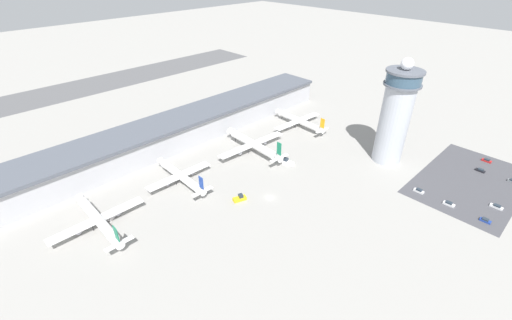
{
  "coord_description": "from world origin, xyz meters",
  "views": [
    {
      "loc": [
        -86.75,
        -80.41,
        90.8
      ],
      "look_at": [
        10.77,
        19.47,
        6.01
      ],
      "focal_mm": 24.0,
      "sensor_mm": 36.0,
      "label": 1
    }
  ],
  "objects_px": {
    "airplane_gate_delta": "(299,121)",
    "service_truck_baggage": "(114,214)",
    "car_green_van": "(487,161)",
    "car_yellow_taxi": "(485,220)",
    "airplane_gate_alpha": "(98,220)",
    "service_truck_catering": "(287,162)",
    "car_maroon_suv": "(497,207)",
    "control_tower": "(395,115)",
    "airplane_gate_bravo": "(180,176)",
    "airplane_gate_charlie": "(253,144)",
    "car_white_wagon": "(449,204)",
    "car_red_hatchback": "(480,170)",
    "car_black_suv": "(419,191)",
    "service_truck_fuel": "(240,198)"
  },
  "relations": [
    {
      "from": "airplane_gate_charlie",
      "to": "airplane_gate_bravo",
      "type": "bearing_deg",
      "value": 176.55
    },
    {
      "from": "control_tower",
      "to": "car_maroon_suv",
      "type": "bearing_deg",
      "value": -93.73
    },
    {
      "from": "airplane_gate_delta",
      "to": "car_black_suv",
      "type": "distance_m",
      "value": 81.14
    },
    {
      "from": "airplane_gate_bravo",
      "to": "airplane_gate_charlie",
      "type": "height_order",
      "value": "airplane_gate_charlie"
    },
    {
      "from": "airplane_gate_charlie",
      "to": "service_truck_catering",
      "type": "distance_m",
      "value": 20.96
    },
    {
      "from": "service_truck_fuel",
      "to": "car_yellow_taxi",
      "type": "relative_size",
      "value": 1.53
    },
    {
      "from": "car_red_hatchback",
      "to": "car_yellow_taxi",
      "type": "bearing_deg",
      "value": -161.19
    },
    {
      "from": "airplane_gate_alpha",
      "to": "car_red_hatchback",
      "type": "bearing_deg",
      "value": -31.08
    },
    {
      "from": "airplane_gate_charlie",
      "to": "service_truck_catering",
      "type": "bearing_deg",
      "value": -78.98
    },
    {
      "from": "airplane_gate_charlie",
      "to": "service_truck_baggage",
      "type": "bearing_deg",
      "value": 178.39
    },
    {
      "from": "service_truck_fuel",
      "to": "car_white_wagon",
      "type": "relative_size",
      "value": 1.32
    },
    {
      "from": "airplane_gate_charlie",
      "to": "service_truck_fuel",
      "type": "xyz_separation_m",
      "value": [
        -32.95,
        -26.1,
        -3.62
      ]
    },
    {
      "from": "airplane_gate_delta",
      "to": "car_white_wagon",
      "type": "bearing_deg",
      "value": -98.15
    },
    {
      "from": "airplane_gate_charlie",
      "to": "car_white_wagon",
      "type": "bearing_deg",
      "value": -72.81
    },
    {
      "from": "airplane_gate_delta",
      "to": "service_truck_fuel",
      "type": "relative_size",
      "value": 6.2
    },
    {
      "from": "airplane_gate_delta",
      "to": "car_red_hatchback",
      "type": "xyz_separation_m",
      "value": [
        24.63,
        -93.6,
        -3.39
      ]
    },
    {
      "from": "control_tower",
      "to": "airplane_gate_bravo",
      "type": "distance_m",
      "value": 105.3
    },
    {
      "from": "car_white_wagon",
      "to": "airplane_gate_alpha",
      "type": "bearing_deg",
      "value": 141.29
    },
    {
      "from": "car_green_van",
      "to": "car_yellow_taxi",
      "type": "xyz_separation_m",
      "value": [
        -50.74,
        -13.77,
        -0.06
      ]
    },
    {
      "from": "airplane_gate_alpha",
      "to": "service_truck_catering",
      "type": "bearing_deg",
      "value": -12.42
    },
    {
      "from": "airplane_gate_delta",
      "to": "service_truck_baggage",
      "type": "bearing_deg",
      "value": -179.64
    },
    {
      "from": "car_white_wagon",
      "to": "car_green_van",
      "type": "bearing_deg",
      "value": -0.23
    },
    {
      "from": "airplane_gate_delta",
      "to": "car_black_suv",
      "type": "height_order",
      "value": "airplane_gate_delta"
    },
    {
      "from": "service_truck_catering",
      "to": "car_white_wagon",
      "type": "distance_m",
      "value": 73.57
    },
    {
      "from": "car_yellow_taxi",
      "to": "car_white_wagon",
      "type": "distance_m",
      "value": 13.98
    },
    {
      "from": "control_tower",
      "to": "airplane_gate_charlie",
      "type": "xyz_separation_m",
      "value": [
        -43.41,
        53.05,
        -19.86
      ]
    },
    {
      "from": "control_tower",
      "to": "car_black_suv",
      "type": "distance_m",
      "value": 37.32
    },
    {
      "from": "airplane_gate_alpha",
      "to": "airplane_gate_charlie",
      "type": "xyz_separation_m",
      "value": [
        82.88,
        1.15,
        0.6
      ]
    },
    {
      "from": "airplane_gate_bravo",
      "to": "car_black_suv",
      "type": "height_order",
      "value": "airplane_gate_bravo"
    },
    {
      "from": "airplane_gate_alpha",
      "to": "car_white_wagon",
      "type": "xyz_separation_m",
      "value": [
        110.68,
        -88.71,
        -3.44
      ]
    },
    {
      "from": "airplane_gate_charlie",
      "to": "control_tower",
      "type": "bearing_deg",
      "value": -50.71
    },
    {
      "from": "airplane_gate_charlie",
      "to": "car_green_van",
      "type": "xyz_separation_m",
      "value": [
        77.99,
        -90.07,
        -4.02
      ]
    },
    {
      "from": "airplane_gate_bravo",
      "to": "car_green_van",
      "type": "bearing_deg",
      "value": -37.33
    },
    {
      "from": "service_truck_catering",
      "to": "service_truck_fuel",
      "type": "xyz_separation_m",
      "value": [
        -36.9,
        -5.83,
        -0.01
      ]
    },
    {
      "from": "airplane_gate_delta",
      "to": "car_maroon_suv",
      "type": "bearing_deg",
      "value": -90.55
    },
    {
      "from": "car_green_van",
      "to": "car_red_hatchback",
      "type": "relative_size",
      "value": 1.02
    },
    {
      "from": "control_tower",
      "to": "car_red_hatchback",
      "type": "bearing_deg",
      "value": -59.38
    },
    {
      "from": "airplane_gate_charlie",
      "to": "car_red_hatchback",
      "type": "relative_size",
      "value": 9.64
    },
    {
      "from": "control_tower",
      "to": "car_white_wagon",
      "type": "relative_size",
      "value": 11.15
    },
    {
      "from": "service_truck_baggage",
      "to": "car_yellow_taxi",
      "type": "relative_size",
      "value": 2.04
    },
    {
      "from": "car_green_van",
      "to": "car_black_suv",
      "type": "bearing_deg",
      "value": 165.53
    },
    {
      "from": "car_maroon_suv",
      "to": "car_black_suv",
      "type": "bearing_deg",
      "value": 114.25
    },
    {
      "from": "control_tower",
      "to": "car_red_hatchback",
      "type": "distance_m",
      "value": 49.89
    },
    {
      "from": "airplane_gate_delta",
      "to": "car_black_suv",
      "type": "relative_size",
      "value": 8.67
    },
    {
      "from": "control_tower",
      "to": "car_green_van",
      "type": "height_order",
      "value": "control_tower"
    },
    {
      "from": "airplane_gate_charlie",
      "to": "airplane_gate_delta",
      "type": "xyz_separation_m",
      "value": [
        41.08,
        2.87,
        -0.67
      ]
    },
    {
      "from": "control_tower",
      "to": "car_black_suv",
      "type": "relative_size",
      "value": 11.8
    },
    {
      "from": "car_maroon_suv",
      "to": "service_truck_fuel",
      "type": "bearing_deg",
      "value": 132.99
    },
    {
      "from": "airplane_gate_delta",
      "to": "car_green_van",
      "type": "bearing_deg",
      "value": -68.34
    },
    {
      "from": "car_maroon_suv",
      "to": "airplane_gate_delta",
      "type": "bearing_deg",
      "value": 89.45
    }
  ]
}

